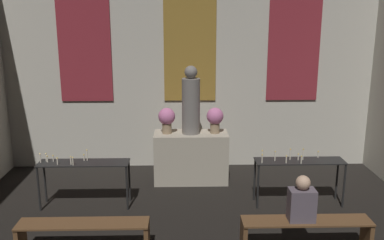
% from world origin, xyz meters
% --- Properties ---
extents(wall_back, '(7.99, 0.16, 4.59)m').
position_xyz_m(wall_back, '(0.00, 11.87, 2.32)').
color(wall_back, beige).
rests_on(wall_back, ground_plane).
extents(altar, '(1.44, 0.63, 0.99)m').
position_xyz_m(altar, '(0.00, 10.90, 0.50)').
color(altar, '#ADA38E').
rests_on(altar, ground_plane).
extents(statue, '(0.35, 0.35, 1.32)m').
position_xyz_m(statue, '(0.00, 10.90, 1.60)').
color(statue, slate).
rests_on(statue, altar).
extents(flower_vase_left, '(0.33, 0.33, 0.50)m').
position_xyz_m(flower_vase_left, '(-0.47, 10.90, 1.29)').
color(flower_vase_left, '#937A5B').
rests_on(flower_vase_left, altar).
extents(flower_vase_right, '(0.33, 0.33, 0.50)m').
position_xyz_m(flower_vase_right, '(0.47, 10.90, 1.29)').
color(flower_vase_right, '#937A5B').
rests_on(flower_vase_right, altar).
extents(candle_rack_left, '(1.54, 0.40, 1.00)m').
position_xyz_m(candle_rack_left, '(-1.87, 9.79, 0.70)').
color(candle_rack_left, black).
rests_on(candle_rack_left, ground_plane).
extents(candle_rack_right, '(1.54, 0.40, 1.01)m').
position_xyz_m(candle_rack_right, '(1.85, 9.79, 0.70)').
color(candle_rack_right, black).
rests_on(candle_rack_right, ground_plane).
extents(pew_back_left, '(1.80, 0.36, 0.47)m').
position_xyz_m(pew_back_left, '(-1.55, 8.24, 0.34)').
color(pew_back_left, brown).
rests_on(pew_back_left, ground_plane).
extents(pew_back_right, '(1.80, 0.36, 0.47)m').
position_xyz_m(pew_back_right, '(1.55, 8.24, 0.34)').
color(pew_back_right, brown).
rests_on(pew_back_right, ground_plane).
extents(person_seated, '(0.36, 0.24, 0.66)m').
position_xyz_m(person_seated, '(1.46, 8.24, 0.76)').
color(person_seated, '#564C56').
rests_on(person_seated, pew_back_right).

